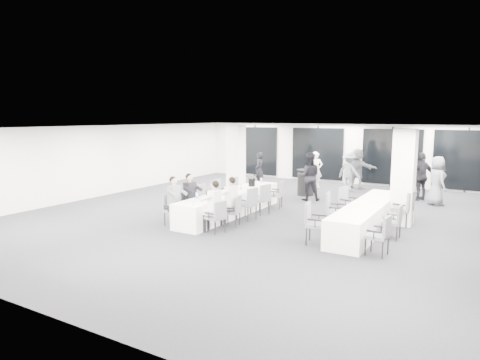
% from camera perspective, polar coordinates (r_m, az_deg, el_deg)
% --- Properties ---
extents(room, '(14.04, 16.04, 2.84)m').
position_cam_1_polar(room, '(14.28, 7.84, 1.31)').
color(room, '#232328').
rests_on(room, ground).
extents(column_left, '(0.60, 0.60, 2.80)m').
position_cam_1_polar(column_left, '(17.79, -0.55, 2.83)').
color(column_left, white).
rests_on(column_left, floor).
extents(column_right, '(0.60, 0.60, 2.80)m').
position_cam_1_polar(column_right, '(13.27, 20.98, 0.34)').
color(column_right, white).
rests_on(column_right, floor).
extents(banquet_table_main, '(0.90, 5.00, 0.75)m').
position_cam_1_polar(banquet_table_main, '(13.76, -1.22, -3.16)').
color(banquet_table_main, white).
rests_on(banquet_table_main, floor).
extents(banquet_table_side, '(0.90, 5.00, 0.75)m').
position_cam_1_polar(banquet_table_side, '(12.49, 16.61, -4.71)').
color(banquet_table_side, white).
rests_on(banquet_table_side, floor).
extents(cocktail_table, '(0.75, 0.75, 1.04)m').
position_cam_1_polar(cocktail_table, '(17.40, 8.74, -0.30)').
color(cocktail_table, black).
rests_on(cocktail_table, floor).
extents(chair_main_left_near, '(0.48, 0.53, 0.91)m').
position_cam_1_polar(chair_main_left_near, '(12.66, -9.09, -3.63)').
color(chair_main_left_near, '#55575D').
rests_on(chair_main_left_near, floor).
extents(chair_main_left_second, '(0.55, 0.59, 0.97)m').
position_cam_1_polar(chair_main_left_second, '(13.24, -7.01, -2.89)').
color(chair_main_left_second, '#55575D').
rests_on(chair_main_left_second, floor).
extents(chair_main_left_mid, '(0.50, 0.55, 0.96)m').
position_cam_1_polar(chair_main_left_mid, '(13.93, -4.80, -2.31)').
color(chair_main_left_mid, '#55575D').
rests_on(chair_main_left_mid, floor).
extents(chair_main_left_fourth, '(0.51, 0.57, 1.00)m').
position_cam_1_polar(chair_main_left_fourth, '(14.68, -2.74, -1.65)').
color(chair_main_left_fourth, '#55575D').
rests_on(chair_main_left_fourth, floor).
extents(chair_main_left_far, '(0.56, 0.59, 0.94)m').
position_cam_1_polar(chair_main_left_far, '(15.61, -0.48, -1.17)').
color(chair_main_left_far, '#55575D').
rests_on(chair_main_left_far, floor).
extents(chair_main_right_near, '(0.54, 0.56, 0.89)m').
position_cam_1_polar(chair_main_right_near, '(11.61, -3.07, -4.69)').
color(chair_main_right_near, '#55575D').
rests_on(chair_main_right_near, floor).
extents(chair_main_right_second, '(0.52, 0.55, 0.87)m').
position_cam_1_polar(chair_main_right_second, '(12.35, -0.78, -3.92)').
color(chair_main_right_second, '#55575D').
rests_on(chair_main_right_second, floor).
extents(chair_main_right_mid, '(0.57, 0.61, 1.00)m').
position_cam_1_polar(chair_main_right_mid, '(13.04, 1.18, -2.92)').
color(chair_main_right_mid, '#55575D').
rests_on(chair_main_right_mid, floor).
extents(chair_main_right_fourth, '(0.61, 0.64, 1.00)m').
position_cam_1_polar(chair_main_right_fourth, '(13.80, 2.96, -2.32)').
color(chair_main_right_fourth, '#55575D').
rests_on(chair_main_right_fourth, floor).
extents(chair_main_right_far, '(0.57, 0.60, 0.93)m').
position_cam_1_polar(chair_main_right_far, '(14.84, 5.03, -1.71)').
color(chair_main_right_far, '#55575D').
rests_on(chair_main_right_far, floor).
extents(chair_side_left_near, '(0.60, 0.64, 1.03)m').
position_cam_1_polar(chair_side_left_near, '(10.82, 9.76, -5.34)').
color(chair_side_left_near, '#55575D').
rests_on(chair_side_left_near, floor).
extents(chair_side_left_mid, '(0.62, 0.66, 1.04)m').
position_cam_1_polar(chair_side_left_mid, '(12.25, 12.34, -3.75)').
color(chair_side_left_mid, '#55575D').
rests_on(chair_side_left_mid, floor).
extents(chair_side_left_far, '(0.61, 0.64, 1.01)m').
position_cam_1_polar(chair_side_left_far, '(13.50, 14.11, -2.77)').
color(chair_side_left_far, '#55575D').
rests_on(chair_side_left_far, floor).
extents(chair_side_right_near, '(0.51, 0.56, 0.93)m').
position_cam_1_polar(chair_side_right_near, '(10.26, 18.28, -6.74)').
color(chair_side_right_near, '#55575D').
rests_on(chair_side_right_near, floor).
extents(chair_side_right_mid, '(0.46, 0.52, 0.90)m').
position_cam_1_polar(chair_side_right_mid, '(11.75, 19.90, -5.00)').
color(chair_side_right_mid, '#55575D').
rests_on(chair_side_right_mid, floor).
extents(chair_side_right_far, '(0.60, 0.64, 1.01)m').
position_cam_1_polar(chair_side_right_far, '(13.25, 21.21, -3.31)').
color(chair_side_right_far, '#55575D').
rests_on(chair_side_right_far, floor).
extents(seated_guest_a, '(0.50, 0.38, 1.44)m').
position_cam_1_polar(seated_guest_a, '(12.50, -8.56, -2.39)').
color(seated_guest_a, '#5C5E64').
rests_on(seated_guest_a, floor).
extents(seated_guest_b, '(0.50, 0.38, 1.44)m').
position_cam_1_polar(seated_guest_b, '(13.08, -6.47, -1.86)').
color(seated_guest_b, black).
rests_on(seated_guest_b, floor).
extents(seated_guest_c, '(0.50, 0.38, 1.44)m').
position_cam_1_polar(seated_guest_c, '(11.65, -3.69, -3.10)').
color(seated_guest_c, silver).
rests_on(seated_guest_c, floor).
extents(seated_guest_d, '(0.50, 0.38, 1.44)m').
position_cam_1_polar(seated_guest_d, '(12.36, -1.44, -2.42)').
color(seated_guest_d, silver).
rests_on(seated_guest_d, floor).
extents(standing_guest_a, '(0.85, 0.84, 1.82)m').
position_cam_1_polar(standing_guest_a, '(19.22, 10.11, 1.64)').
color(standing_guest_a, silver).
rests_on(standing_guest_a, floor).
extents(standing_guest_b, '(1.16, 0.99, 2.06)m').
position_cam_1_polar(standing_guest_b, '(16.30, 9.16, 0.89)').
color(standing_guest_b, black).
rests_on(standing_guest_b, floor).
extents(standing_guest_c, '(1.35, 1.01, 1.88)m').
position_cam_1_polar(standing_guest_c, '(18.70, 14.38, 1.41)').
color(standing_guest_c, '#5C5E64').
rests_on(standing_guest_c, floor).
extents(standing_guest_d, '(1.31, 1.36, 2.06)m').
position_cam_1_polar(standing_guest_d, '(17.48, 23.04, 0.83)').
color(standing_guest_d, black).
rests_on(standing_guest_d, floor).
extents(standing_guest_e, '(1.03, 1.12, 1.99)m').
position_cam_1_polar(standing_guest_e, '(16.74, 24.79, 0.29)').
color(standing_guest_e, '#5C5E64').
rests_on(standing_guest_e, floor).
extents(standing_guest_f, '(1.96, 1.09, 2.02)m').
position_cam_1_polar(standing_guest_f, '(19.40, 15.38, 1.84)').
color(standing_guest_f, '#5C5E64').
rests_on(standing_guest_f, floor).
extents(standing_guest_g, '(0.83, 0.82, 1.78)m').
position_cam_1_polar(standing_guest_g, '(19.18, 2.58, 1.69)').
color(standing_guest_g, black).
rests_on(standing_guest_g, floor).
extents(standing_guest_h, '(0.98, 0.94, 1.76)m').
position_cam_1_polar(standing_guest_h, '(14.34, 21.12, -1.20)').
color(standing_guest_h, black).
rests_on(standing_guest_h, floor).
extents(ice_bucket_near, '(0.21, 0.21, 0.24)m').
position_cam_1_polar(ice_bucket_near, '(12.63, -4.07, -1.93)').
color(ice_bucket_near, black).
rests_on(ice_bucket_near, banquet_table_main).
extents(ice_bucket_far, '(0.24, 0.24, 0.27)m').
position_cam_1_polar(ice_bucket_far, '(14.81, 1.58, -0.33)').
color(ice_bucket_far, black).
rests_on(ice_bucket_far, banquet_table_main).
extents(water_bottle_a, '(0.07, 0.07, 0.23)m').
position_cam_1_polar(water_bottle_a, '(12.38, -5.76, -2.20)').
color(water_bottle_a, silver).
rests_on(water_bottle_a, banquet_table_main).
extents(water_bottle_b, '(0.07, 0.07, 0.23)m').
position_cam_1_polar(water_bottle_b, '(13.85, 0.10, -1.03)').
color(water_bottle_b, silver).
rests_on(water_bottle_b, banquet_table_main).
extents(water_bottle_c, '(0.07, 0.07, 0.22)m').
position_cam_1_polar(water_bottle_c, '(15.36, 2.85, -0.12)').
color(water_bottle_c, silver).
rests_on(water_bottle_c, banquet_table_main).
extents(plate_a, '(0.18, 0.18, 0.03)m').
position_cam_1_polar(plate_a, '(12.71, -4.86, -2.38)').
color(plate_a, white).
rests_on(plate_a, banquet_table_main).
extents(plate_b, '(0.19, 0.19, 0.03)m').
position_cam_1_polar(plate_b, '(12.33, -4.06, -2.71)').
color(plate_b, white).
rests_on(plate_b, banquet_table_main).
extents(plate_c, '(0.22, 0.22, 0.03)m').
position_cam_1_polar(plate_c, '(13.34, -2.26, -1.84)').
color(plate_c, white).
rests_on(plate_c, banquet_table_main).
extents(wine_glass, '(0.07, 0.07, 0.18)m').
position_cam_1_polar(wine_glass, '(11.70, -6.39, -2.76)').
color(wine_glass, silver).
rests_on(wine_glass, banquet_table_main).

